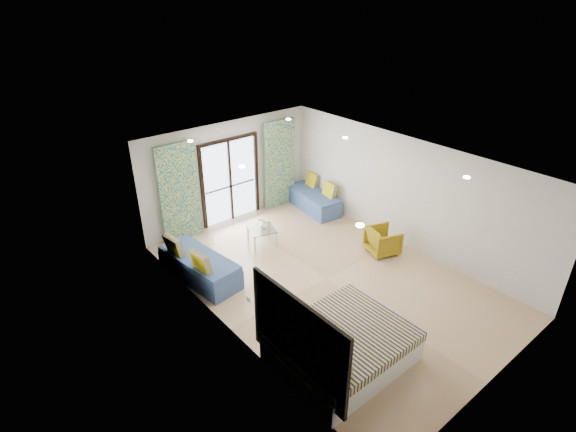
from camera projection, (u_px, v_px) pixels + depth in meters
floor at (326, 279)px, 9.82m from camera, size 5.00×7.50×0.01m
ceiling at (332, 163)px, 8.57m from camera, size 5.00×7.50×0.01m
wall_back at (229, 172)px, 11.76m from camera, size 5.00×0.01×2.70m
wall_front at (506, 318)px, 6.63m from camera, size 5.00×0.01×2.70m
wall_left at (225, 269)px, 7.78m from camera, size 0.01×7.50×2.70m
wall_right at (405, 193)px, 10.61m from camera, size 0.01×7.50×2.70m
balcony_door at (230, 176)px, 11.78m from camera, size 1.76×0.08×2.28m
balcony_rail at (230, 186)px, 11.93m from camera, size 1.52×0.03×0.04m
curtain_left at (179, 193)px, 10.81m from camera, size 1.00×0.10×2.50m
curtain_right at (280, 164)px, 12.56m from camera, size 1.00×0.10×2.50m
downlight_a at (360, 225)px, 6.43m from camera, size 0.12×0.12×0.02m
downlight_b at (467, 177)px, 8.01m from camera, size 0.12×0.12×0.02m
downlight_c at (242, 167)px, 8.48m from camera, size 0.12×0.12×0.02m
downlight_d at (345, 138)px, 10.06m from camera, size 0.12×0.12×0.02m
downlight_e at (190, 141)px, 9.85m from camera, size 0.12×0.12×0.02m
downlight_f at (288, 119)px, 11.43m from camera, size 0.12×0.12×0.02m
headboard at (297, 340)px, 6.66m from camera, size 0.06×2.10×1.50m
switch_plate at (248, 299)px, 7.51m from camera, size 0.02×0.10×0.10m
bed at (341, 347)px, 7.55m from camera, size 2.18×1.78×0.75m
daybed_left at (199, 266)px, 9.70m from camera, size 1.04×2.09×0.99m
daybed_right at (313, 200)px, 12.76m from camera, size 0.95×1.90×0.90m
coffee_table at (262, 231)px, 10.98m from camera, size 0.79×0.79×0.72m
vase at (264, 225)px, 10.92m from camera, size 0.24×0.25×0.19m
armchair at (383, 240)px, 10.63m from camera, size 0.82×0.84×0.70m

